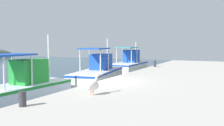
{
  "coord_description": "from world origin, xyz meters",
  "views": [
    {
      "loc": [
        -11.38,
        -6.33,
        2.77
      ],
      "look_at": [
        2.74,
        0.54,
        1.53
      ],
      "focal_mm": 40.08,
      "sensor_mm": 36.0,
      "label": 1
    }
  ],
  "objects_px": {
    "pelican": "(93,85)",
    "mooring_bollard_fourth": "(155,64)",
    "fishing_boat_third": "(98,73)",
    "mooring_bollard_third": "(22,99)",
    "fishing_boat_fourth": "(129,64)",
    "fishing_boat_second": "(20,88)"
  },
  "relations": [
    {
      "from": "pelican",
      "to": "mooring_bollard_fourth",
      "type": "height_order",
      "value": "pelican"
    },
    {
      "from": "fishing_boat_third",
      "to": "mooring_bollard_fourth",
      "type": "distance_m",
      "value": 5.58
    },
    {
      "from": "pelican",
      "to": "mooring_bollard_third",
      "type": "xyz_separation_m",
      "value": [
        -2.46,
        1.09,
        -0.16
      ]
    },
    {
      "from": "mooring_bollard_fourth",
      "to": "mooring_bollard_third",
      "type": "bearing_deg",
      "value": 180.0
    },
    {
      "from": "fishing_boat_fourth",
      "to": "mooring_bollard_third",
      "type": "xyz_separation_m",
      "value": [
        -17.08,
        -3.31,
        0.35
      ]
    },
    {
      "from": "fishing_boat_fourth",
      "to": "pelican",
      "type": "height_order",
      "value": "fishing_boat_fourth"
    },
    {
      "from": "fishing_boat_second",
      "to": "fishing_boat_fourth",
      "type": "height_order",
      "value": "fishing_boat_second"
    },
    {
      "from": "fishing_boat_third",
      "to": "pelican",
      "type": "xyz_separation_m",
      "value": [
        -7.32,
        -3.84,
        0.53
      ]
    },
    {
      "from": "fishing_boat_third",
      "to": "mooring_bollard_fourth",
      "type": "bearing_deg",
      "value": -29.54
    },
    {
      "from": "fishing_boat_fourth",
      "to": "pelican",
      "type": "relative_size",
      "value": 5.76
    },
    {
      "from": "fishing_boat_third",
      "to": "pelican",
      "type": "height_order",
      "value": "fishing_boat_third"
    },
    {
      "from": "mooring_bollard_third",
      "to": "fishing_boat_third",
      "type": "bearing_deg",
      "value": 15.68
    },
    {
      "from": "fishing_boat_third",
      "to": "mooring_bollard_third",
      "type": "xyz_separation_m",
      "value": [
        -9.78,
        -2.75,
        0.37
      ]
    },
    {
      "from": "fishing_boat_fourth",
      "to": "fishing_boat_third",
      "type": "bearing_deg",
      "value": -175.54
    },
    {
      "from": "mooring_bollard_third",
      "to": "fishing_boat_second",
      "type": "bearing_deg",
      "value": 47.06
    },
    {
      "from": "pelican",
      "to": "mooring_bollard_third",
      "type": "height_order",
      "value": "pelican"
    },
    {
      "from": "fishing_boat_second",
      "to": "mooring_bollard_third",
      "type": "height_order",
      "value": "fishing_boat_second"
    },
    {
      "from": "fishing_boat_second",
      "to": "fishing_boat_fourth",
      "type": "xyz_separation_m",
      "value": [
        14.05,
        0.06,
        0.04
      ]
    },
    {
      "from": "fishing_boat_second",
      "to": "pelican",
      "type": "bearing_deg",
      "value": -97.49
    },
    {
      "from": "fishing_boat_second",
      "to": "fishing_boat_fourth",
      "type": "relative_size",
      "value": 1.03
    },
    {
      "from": "fishing_boat_fourth",
      "to": "fishing_boat_second",
      "type": "bearing_deg",
      "value": -179.76
    },
    {
      "from": "fishing_boat_second",
      "to": "mooring_bollard_third",
      "type": "relative_size",
      "value": 11.99
    }
  ]
}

